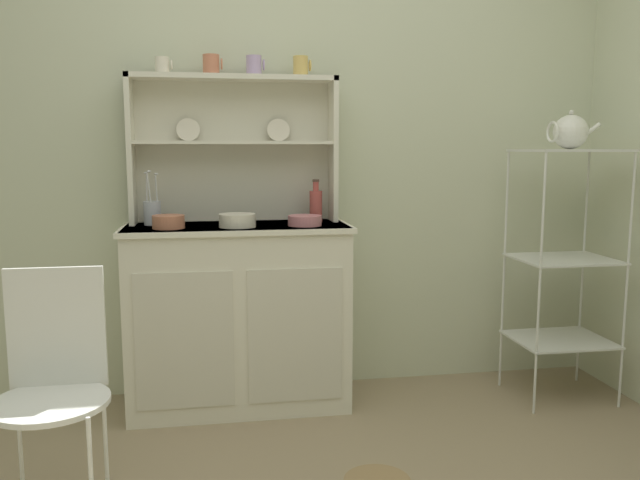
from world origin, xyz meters
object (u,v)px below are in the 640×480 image
Objects in this scene: hutch_cabinet at (238,314)px; hutch_shelf_unit at (234,138)px; bakers_rack at (564,248)px; cup_cream_0 at (163,65)px; bowl_mixing_large at (168,222)px; jam_bottle at (316,205)px; utensil_jar at (152,212)px; wire_chair at (53,375)px; porcelain_teapot at (570,132)px.

hutch_shelf_unit is at bearing 90.00° from hutch_cabinet.
bakers_rack is 15.43× the size of cup_cream_0.
bakers_rack is 8.59× the size of bowl_mixing_large.
jam_bottle is (0.39, 0.09, 0.51)m from hutch_cabinet.
cup_cream_0 is at bearing 34.07° from utensil_jar.
wire_chair is 4.14× the size of jam_bottle.
cup_cream_0 reaches higher than bowl_mixing_large.
hutch_shelf_unit is at bearing 7.36° from cup_cream_0.
bakers_rack is at bearing -5.64° from hutch_cabinet.
bowl_mixing_large is (0.02, -0.20, -0.70)m from cup_cream_0.
hutch_shelf_unit reaches higher than jam_bottle.
hutch_cabinet is 1.21m from cup_cream_0.
jam_bottle is (0.69, 0.16, 0.05)m from bowl_mixing_large.
jam_bottle is 0.81× the size of utensil_jar.
cup_cream_0 is 0.31× the size of porcelain_teapot.
bowl_mixing_large is (-0.31, -0.24, -0.37)m from hutch_shelf_unit.
hutch_shelf_unit is 3.84× the size of utensil_jar.
hutch_shelf_unit is 1.60m from porcelain_teapot.
cup_cream_0 is 0.96m from jam_bottle.
jam_bottle is at bearing 13.00° from bowl_mixing_large.
hutch_shelf_unit is 1.68m from bakers_rack.
cup_cream_0 is 0.31× the size of utensil_jar.
cup_cream_0 is (-0.32, 0.12, 1.16)m from hutch_cabinet.
wire_chair is 2.45m from porcelain_teapot.
hutch_shelf_unit is at bearing 168.68° from jam_bottle.
hutch_cabinet is 0.55m from bowl_mixing_large.
cup_cream_0 is at bearing 171.65° from bakers_rack.
hutch_cabinet is 13.20× the size of cup_cream_0.
bakers_rack is at bearing -8.35° from cup_cream_0.
hutch_cabinet is 0.64m from jam_bottle.
cup_cream_0 is 0.68m from utensil_jar.
bakers_rack is 1.44× the size of wire_chair.
utensil_jar reaches higher than bowl_mixing_large.
hutch_cabinet is at bearing 174.36° from bakers_rack.
hutch_cabinet is at bearing -11.34° from utensil_jar.
wire_chair is 3.38× the size of porcelain_teapot.
bakers_rack is 2.09m from cup_cream_0.
bakers_rack is 2.33m from wire_chair.
cup_cream_0 reaches higher than hutch_cabinet.
utensil_jar is at bearing -179.35° from jam_bottle.
cup_cream_0 is (-1.89, 0.28, 0.86)m from bakers_rack.
hutch_cabinet is at bearing -20.89° from cup_cream_0.
jam_bottle reaches higher than wire_chair.
hutch_shelf_unit is 0.52m from utensil_jar.
hutch_shelf_unit is 1.15× the size of wire_chair.
bowl_mixing_large is 0.56× the size of utensil_jar.
porcelain_teapot reaches higher than utensil_jar.
porcelain_teapot is at bearing -11.49° from hutch_shelf_unit.
bakers_rack reaches higher than bowl_mixing_large.
bakers_rack is 4.86× the size of porcelain_teapot.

